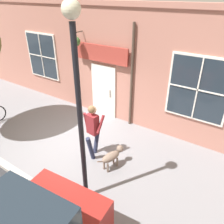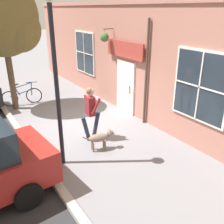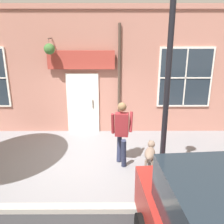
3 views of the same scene
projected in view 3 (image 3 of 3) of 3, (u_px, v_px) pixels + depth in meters
The scene contains 5 objects.
ground_plane at pixel (84, 161), 6.94m from camera, with size 90.00×90.00×0.00m, color gray.
storefront_facade at pixel (88, 71), 8.49m from camera, with size 0.95×18.00×4.26m.
pedestrian_walking at pixel (122, 128), 6.49m from camera, with size 0.74×0.59×1.75m.
dog_on_leash at pixel (150, 152), 6.60m from camera, with size 1.00×0.41×0.63m.
street_lamp at pixel (169, 61), 4.63m from camera, with size 0.32×0.32×4.43m.
Camera 3 is at (6.16, 0.77, 3.48)m, focal length 40.00 mm.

